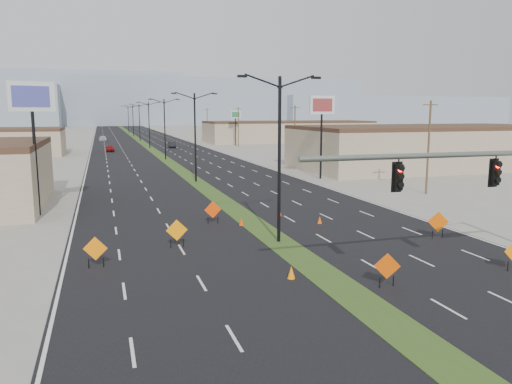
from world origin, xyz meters
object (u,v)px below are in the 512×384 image
object	(u,v)px
car_far	(103,139)
pole_sign_east_far	(236,117)
car_left	(110,148)
construction_sign_0	(95,250)
construction_sign_1	(177,231)
cone_0	(291,273)
cone_3	(241,222)
cone_2	(280,213)
streetlight_2	(165,127)
streetlight_0	(279,154)
construction_sign_3	(387,267)
streetlight_6	(128,118)
pole_sign_west	(32,106)
construction_sign_4	(438,223)
streetlight_1	(195,134)
streetlight_3	(149,123)
streetlight_4	(139,121)
streetlight_5	(133,120)
cone_1	(320,220)
pole_sign_east_near	(322,111)
construction_sign_2	(213,210)
car_mid	(172,145)

from	to	relation	value
car_far	pole_sign_east_far	world-z (taller)	pole_sign_east_far
pole_sign_east_far	car_left	bearing A→B (deg)	-178.58
car_left	pole_sign_east_far	world-z (taller)	pole_sign_east_far
car_far	construction_sign_0	world-z (taller)	construction_sign_0
construction_sign_1	cone_0	world-z (taller)	construction_sign_1
cone_3	cone_2	bearing A→B (deg)	31.38
streetlight_2	cone_3	xyz separation A→B (m)	(-0.99, -50.99, -5.12)
streetlight_0	construction_sign_3	xyz separation A→B (m)	(2.00, -9.00, -4.47)
streetlight_2	streetlight_6	size ratio (longest dim) A/B	1.00
cone_0	pole_sign_west	size ratio (longest dim) A/B	0.06
streetlight_0	construction_sign_4	bearing A→B (deg)	-12.11
construction_sign_0	construction_sign_3	xyz separation A→B (m)	(12.72, -6.92, -0.02)
construction_sign_1	cone_2	world-z (taller)	construction_sign_1
streetlight_1	cone_0	bearing A→B (deg)	-92.88
streetlight_3	cone_2	bearing A→B (deg)	-87.99
streetlight_1	streetlight_4	world-z (taller)	same
streetlight_5	cone_1	world-z (taller)	streetlight_5
streetlight_2	construction_sign_1	size ratio (longest dim) A/B	5.93
pole_sign_east_near	car_far	bearing A→B (deg)	101.72
car_left	construction_sign_2	distance (m)	70.73
streetlight_5	cone_3	bearing A→B (deg)	-90.42
streetlight_0	car_far	bearing A→B (deg)	94.88
streetlight_6	cone_1	distance (m)	164.21
car_mid	construction_sign_1	distance (m)	83.98
car_mid	cone_1	xyz separation A→B (m)	(-0.32, -79.92, -0.38)
car_left	construction_sign_0	xyz separation A→B (m)	(-2.15, -78.79, 0.30)
car_far	construction_sign_2	xyz separation A→B (m)	(6.95, -107.71, 0.27)
car_mid	construction_sign_4	distance (m)	86.14
pole_sign_east_near	streetlight_0	bearing A→B (deg)	-123.27
car_far	pole_sign_west	bearing A→B (deg)	-93.85
streetlight_0	cone_2	distance (m)	9.30
streetlight_6	construction_sign_3	world-z (taller)	streetlight_6
car_left	construction_sign_1	xyz separation A→B (m)	(2.41, -76.10, 0.32)
construction_sign_2	cone_3	size ratio (longest dim) A/B	2.75
streetlight_2	construction_sign_2	size ratio (longest dim) A/B	6.09
construction_sign_0	cone_2	world-z (taller)	construction_sign_0
streetlight_1	cone_2	size ratio (longest dim) A/B	18.75
cone_3	pole_sign_east_near	world-z (taller)	pole_sign_east_near
construction_sign_0	cone_3	distance (m)	12.06
construction_sign_0	construction_sign_2	world-z (taller)	construction_sign_0
construction_sign_0	construction_sign_4	world-z (taller)	construction_sign_4
pole_sign_east_near	pole_sign_east_far	size ratio (longest dim) A/B	1.20
streetlight_6	car_mid	bearing A→B (deg)	-86.70
cone_3	construction_sign_1	bearing A→B (deg)	-139.58
construction_sign_1	cone_1	distance (m)	11.23
construction_sign_2	construction_sign_4	world-z (taller)	construction_sign_4
construction_sign_4	streetlight_0	bearing A→B (deg)	-168.27
streetlight_2	construction_sign_3	distance (m)	65.18
construction_sign_2	cone_2	world-z (taller)	construction_sign_2
streetlight_0	pole_sign_east_near	xyz separation A→B (m)	(14.82, 26.37, 2.59)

